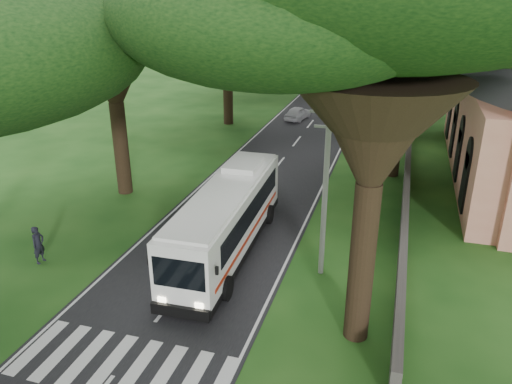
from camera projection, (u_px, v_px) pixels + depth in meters
name	position (u px, v px, depth m)	size (l,w,h in m)	color
ground	(149.00, 331.00, 18.85)	(140.00, 140.00, 0.00)	#174313
road	(294.00, 145.00, 40.98)	(8.00, 120.00, 0.04)	black
crosswalk	(121.00, 366.00, 17.07)	(8.00, 3.00, 0.01)	silver
property_wall	(408.00, 151.00, 37.48)	(0.35, 50.00, 1.20)	#383533
pole_near	(325.00, 187.00, 21.10)	(1.60, 0.24, 8.00)	gray
pole_mid	(367.00, 96.00, 38.81)	(1.60, 0.24, 8.00)	gray
pole_far	(383.00, 62.00, 56.52)	(1.60, 0.24, 8.00)	gray
tree_r_mida	(410.00, 5.00, 30.23)	(16.31, 16.31, 14.54)	black
tree_r_midb	(407.00, 0.00, 46.33)	(14.18, 14.18, 14.06)	black
coach_bus	(227.00, 218.00, 23.82)	(2.97, 11.59, 3.40)	white
distant_car_a	(298.00, 113.00, 48.45)	(1.53, 3.80, 1.29)	#AAAAAF
distant_car_b	(331.00, 75.00, 69.49)	(1.37, 3.92, 1.29)	navy
distant_car_c	(353.00, 73.00, 70.70)	(1.82, 4.48, 1.30)	#9A2C16
pedestrian	(38.00, 245.00, 23.21)	(0.67, 0.44, 1.84)	black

